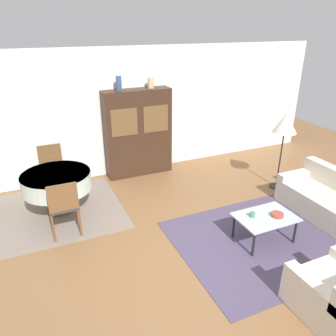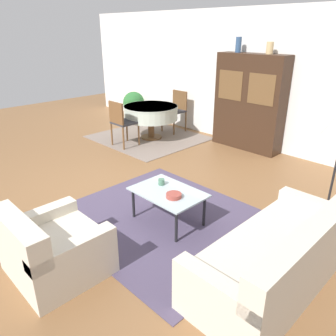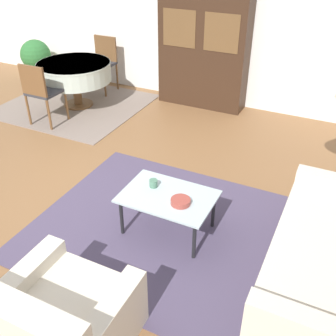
{
  "view_description": "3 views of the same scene",
  "coord_description": "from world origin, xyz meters",
  "px_view_note": "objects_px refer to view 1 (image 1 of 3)",
  "views": [
    {
      "loc": [
        -1.77,
        -3.06,
        3.12
      ],
      "look_at": [
        0.2,
        1.4,
        0.95
      ],
      "focal_mm": 35.0,
      "sensor_mm": 36.0,
      "label": 1
    },
    {
      "loc": [
        3.88,
        -2.34,
        2.29
      ],
      "look_at": [
        1.29,
        0.21,
        0.75
      ],
      "focal_mm": 35.0,
      "sensor_mm": 36.0,
      "label": 2
    },
    {
      "loc": [
        2.64,
        -2.54,
        2.68
      ],
      "look_at": [
        1.29,
        0.21,
        0.75
      ],
      "focal_mm": 42.0,
      "sensor_mm": 36.0,
      "label": 3
    }
  ],
  "objects_px": {
    "dining_chair_near": "(63,204)",
    "cup": "(252,215)",
    "vase_short": "(151,83)",
    "display_cabinet": "(138,133)",
    "floor_lamp": "(285,125)",
    "dining_table": "(57,181)",
    "coffee_table": "(265,219)",
    "vase_tall": "(119,83)",
    "couch": "(336,205)",
    "dining_chair_far": "(52,166)",
    "bowl": "(277,215)"
  },
  "relations": [
    {
      "from": "couch",
      "to": "dining_chair_far",
      "type": "distance_m",
      "value": 5.25
    },
    {
      "from": "couch",
      "to": "vase_tall",
      "type": "xyz_separation_m",
      "value": [
        -2.8,
        3.19,
        1.74
      ]
    },
    {
      "from": "coffee_table",
      "to": "floor_lamp",
      "type": "relative_size",
      "value": 0.57
    },
    {
      "from": "dining_chair_near",
      "to": "dining_chair_far",
      "type": "bearing_deg",
      "value": 90.0
    },
    {
      "from": "cup",
      "to": "dining_table",
      "type": "bearing_deg",
      "value": 140.56
    },
    {
      "from": "floor_lamp",
      "to": "dining_table",
      "type": "bearing_deg",
      "value": 168.82
    },
    {
      "from": "couch",
      "to": "dining_chair_far",
      "type": "xyz_separation_m",
      "value": [
        -4.29,
        3.01,
        0.28
      ]
    },
    {
      "from": "dining_chair_far",
      "to": "dining_table",
      "type": "bearing_deg",
      "value": 90.0
    },
    {
      "from": "coffee_table",
      "to": "vase_tall",
      "type": "relative_size",
      "value": 3.14
    },
    {
      "from": "coffee_table",
      "to": "dining_chair_near",
      "type": "height_order",
      "value": "dining_chair_near"
    },
    {
      "from": "coffee_table",
      "to": "vase_tall",
      "type": "bearing_deg",
      "value": 111.96
    },
    {
      "from": "coffee_table",
      "to": "couch",
      "type": "bearing_deg",
      "value": -0.24
    },
    {
      "from": "couch",
      "to": "vase_short",
      "type": "distance_m",
      "value": 4.19
    },
    {
      "from": "dining_chair_near",
      "to": "vase_tall",
      "type": "xyz_separation_m",
      "value": [
        1.49,
        1.8,
        1.45
      ]
    },
    {
      "from": "floor_lamp",
      "to": "vase_tall",
      "type": "relative_size",
      "value": 5.46
    },
    {
      "from": "floor_lamp",
      "to": "dining_chair_near",
      "type": "bearing_deg",
      "value": 179.71
    },
    {
      "from": "floor_lamp",
      "to": "bowl",
      "type": "bearing_deg",
      "value": -131.94
    },
    {
      "from": "vase_tall",
      "to": "cup",
      "type": "bearing_deg",
      "value": -70.73
    },
    {
      "from": "bowl",
      "to": "dining_chair_near",
      "type": "bearing_deg",
      "value": 153.81
    },
    {
      "from": "cup",
      "to": "vase_short",
      "type": "distance_m",
      "value": 3.48
    },
    {
      "from": "couch",
      "to": "coffee_table",
      "type": "distance_m",
      "value": 1.52
    },
    {
      "from": "vase_tall",
      "to": "dining_table",
      "type": "bearing_deg",
      "value": -146.48
    },
    {
      "from": "cup",
      "to": "vase_short",
      "type": "xyz_separation_m",
      "value": [
        -0.41,
        3.11,
        1.51
      ]
    },
    {
      "from": "display_cabinet",
      "to": "floor_lamp",
      "type": "relative_size",
      "value": 1.2
    },
    {
      "from": "dining_table",
      "to": "bowl",
      "type": "relative_size",
      "value": 6.36
    },
    {
      "from": "dining_table",
      "to": "bowl",
      "type": "distance_m",
      "value": 3.7
    },
    {
      "from": "dining_table",
      "to": "dining_chair_far",
      "type": "relative_size",
      "value": 1.26
    },
    {
      "from": "display_cabinet",
      "to": "vase_tall",
      "type": "distance_m",
      "value": 1.14
    },
    {
      "from": "floor_lamp",
      "to": "vase_short",
      "type": "xyz_separation_m",
      "value": [
        -2.04,
        1.82,
        0.65
      ]
    },
    {
      "from": "display_cabinet",
      "to": "floor_lamp",
      "type": "distance_m",
      "value": 3.01
    },
    {
      "from": "couch",
      "to": "vase_short",
      "type": "height_order",
      "value": "vase_short"
    },
    {
      "from": "cup",
      "to": "bowl",
      "type": "distance_m",
      "value": 0.38
    },
    {
      "from": "vase_tall",
      "to": "vase_short",
      "type": "bearing_deg",
      "value": -0.0
    },
    {
      "from": "coffee_table",
      "to": "vase_short",
      "type": "distance_m",
      "value": 3.61
    },
    {
      "from": "bowl",
      "to": "floor_lamp",
      "type": "bearing_deg",
      "value": 48.06
    },
    {
      "from": "couch",
      "to": "cup",
      "type": "distance_m",
      "value": 1.73
    },
    {
      "from": "vase_short",
      "to": "couch",
      "type": "bearing_deg",
      "value": -56.32
    },
    {
      "from": "display_cabinet",
      "to": "vase_short",
      "type": "xyz_separation_m",
      "value": [
        0.32,
        0.0,
        1.04
      ]
    },
    {
      "from": "coffee_table",
      "to": "dining_chair_near",
      "type": "relative_size",
      "value": 0.95
    },
    {
      "from": "vase_short",
      "to": "bowl",
      "type": "bearing_deg",
      "value": -76.69
    },
    {
      "from": "dining_chair_near",
      "to": "cup",
      "type": "distance_m",
      "value": 2.89
    },
    {
      "from": "floor_lamp",
      "to": "dining_chair_far",
      "type": "bearing_deg",
      "value": 158.68
    },
    {
      "from": "dining_chair_far",
      "to": "vase_short",
      "type": "height_order",
      "value": "vase_short"
    },
    {
      "from": "dining_chair_far",
      "to": "couch",
      "type": "bearing_deg",
      "value": 144.94
    },
    {
      "from": "dining_table",
      "to": "bowl",
      "type": "xyz_separation_m",
      "value": [
        2.93,
        -2.25,
        -0.13
      ]
    },
    {
      "from": "dining_chair_far",
      "to": "bowl",
      "type": "height_order",
      "value": "dining_chair_far"
    },
    {
      "from": "dining_chair_near",
      "to": "vase_short",
      "type": "xyz_separation_m",
      "value": [
        2.17,
        1.8,
        1.42
      ]
    },
    {
      "from": "cup",
      "to": "vase_short",
      "type": "relative_size",
      "value": 0.39
    },
    {
      "from": "couch",
      "to": "dining_table",
      "type": "relative_size",
      "value": 1.64
    },
    {
      "from": "couch",
      "to": "dining_chair_near",
      "type": "xyz_separation_m",
      "value": [
        -4.29,
        1.39,
        0.28
      ]
    }
  ]
}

